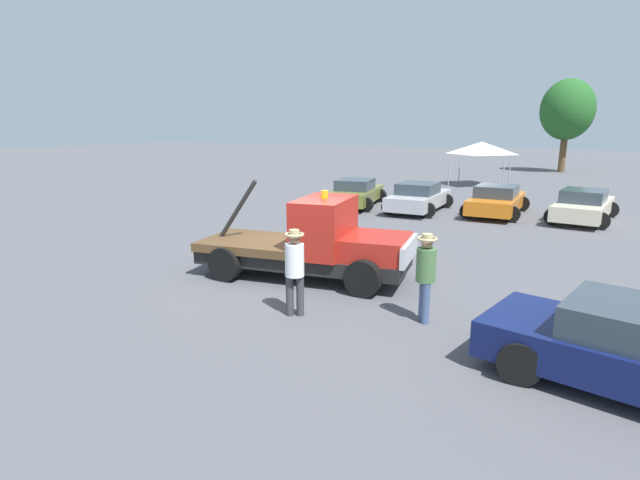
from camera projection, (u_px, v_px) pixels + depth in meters
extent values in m
plane|color=#545459|center=(303.00, 277.00, 13.13)|extent=(160.00, 160.00, 0.00)
cube|color=black|center=(303.00, 258.00, 13.02)|extent=(5.60, 2.50, 0.35)
cube|color=#B22319|center=(376.00, 247.00, 12.28)|extent=(1.72, 1.92, 0.55)
cube|color=silver|center=(409.00, 251.00, 12.02)|extent=(0.34, 1.86, 0.50)
cube|color=#B22319|center=(325.00, 226.00, 12.62)|extent=(1.43, 2.19, 1.41)
cube|color=brown|center=(256.00, 243.00, 13.40)|extent=(2.94, 2.37, 0.22)
cylinder|color=black|center=(238.00, 209.00, 13.36)|extent=(1.19, 0.26, 1.63)
cylinder|color=orange|center=(325.00, 194.00, 12.44)|extent=(0.18, 0.18, 0.20)
cylinder|color=black|center=(382.00, 258.00, 13.32)|extent=(0.88, 0.26, 0.88)
cylinder|color=black|center=(363.00, 279.00, 11.52)|extent=(0.88, 0.26, 0.88)
cylinder|color=black|center=(259.00, 247.00, 14.51)|extent=(0.88, 0.26, 0.88)
cylinder|color=black|center=(225.00, 264.00, 12.71)|extent=(0.88, 0.26, 0.88)
cylinder|color=black|center=(555.00, 328.00, 8.99)|extent=(0.68, 0.22, 0.68)
cylinder|color=black|center=(520.00, 363.00, 7.64)|extent=(0.68, 0.22, 0.68)
cylinder|color=#475B84|center=(426.00, 303.00, 9.96)|extent=(0.16, 0.16, 0.85)
cylinder|color=#475B84|center=(423.00, 300.00, 10.17)|extent=(0.16, 0.16, 0.85)
cylinder|color=#4C7542|center=(426.00, 265.00, 9.90)|extent=(0.39, 0.39, 0.68)
sphere|color=#A87A56|center=(427.00, 243.00, 9.79)|extent=(0.23, 0.23, 0.23)
torus|color=tan|center=(427.00, 239.00, 9.78)|extent=(0.40, 0.40, 0.06)
cylinder|color=tan|center=(427.00, 236.00, 9.77)|extent=(0.21, 0.21, 0.10)
cylinder|color=#38383D|center=(300.00, 296.00, 10.39)|extent=(0.16, 0.16, 0.86)
cylinder|color=#38383D|center=(290.00, 296.00, 10.40)|extent=(0.16, 0.16, 0.86)
cylinder|color=white|center=(295.00, 260.00, 10.22)|extent=(0.39, 0.39, 0.68)
sphere|color=brown|center=(294.00, 238.00, 10.12)|extent=(0.23, 0.23, 0.23)
torus|color=tan|center=(294.00, 234.00, 10.10)|extent=(0.41, 0.41, 0.06)
cylinder|color=tan|center=(294.00, 232.00, 10.09)|extent=(0.21, 0.21, 0.10)
cube|color=olive|center=(356.00, 195.00, 24.57)|extent=(2.47, 4.90, 0.60)
cube|color=#333D47|center=(355.00, 184.00, 24.23)|extent=(1.86, 2.18, 0.50)
cylinder|color=black|center=(348.00, 194.00, 26.35)|extent=(0.68, 0.22, 0.68)
cylinder|color=black|center=(380.00, 196.00, 25.82)|extent=(0.68, 0.22, 0.68)
cylinder|color=black|center=(330.00, 203.00, 23.40)|extent=(0.68, 0.22, 0.68)
cylinder|color=black|center=(366.00, 205.00, 22.87)|extent=(0.68, 0.22, 0.68)
cube|color=#B7B7BC|center=(419.00, 200.00, 23.03)|extent=(1.95, 4.63, 0.60)
cube|color=#333D47|center=(418.00, 188.00, 22.71)|extent=(1.66, 1.97, 0.50)
cylinder|color=black|center=(411.00, 198.00, 24.81)|extent=(0.68, 0.22, 0.68)
cylinder|color=black|center=(446.00, 201.00, 24.01)|extent=(0.68, 0.22, 0.68)
cylinder|color=black|center=(389.00, 207.00, 22.13)|extent=(0.68, 0.22, 0.68)
cylinder|color=black|center=(427.00, 210.00, 21.33)|extent=(0.68, 0.22, 0.68)
cube|color=orange|center=(496.00, 203.00, 22.11)|extent=(2.03, 4.70, 0.60)
cube|color=#333D47|center=(496.00, 191.00, 21.79)|extent=(1.71, 2.00, 0.50)
cylinder|color=black|center=(483.00, 201.00, 23.91)|extent=(0.68, 0.22, 0.68)
cylinder|color=black|center=(522.00, 204.00, 23.09)|extent=(0.68, 0.22, 0.68)
cylinder|color=black|center=(468.00, 211.00, 21.22)|extent=(0.68, 0.22, 0.68)
cylinder|color=black|center=(512.00, 214.00, 20.40)|extent=(0.68, 0.22, 0.68)
cube|color=beige|center=(583.00, 208.00, 20.67)|extent=(2.48, 4.98, 0.60)
cube|color=#333D47|center=(584.00, 196.00, 20.36)|extent=(1.85, 2.22, 0.50)
cylinder|color=black|center=(568.00, 206.00, 22.48)|extent=(0.68, 0.22, 0.68)
cylinder|color=black|center=(610.00, 210.00, 21.53)|extent=(0.68, 0.22, 0.68)
cylinder|color=black|center=(553.00, 216.00, 19.91)|extent=(0.68, 0.22, 0.68)
cylinder|color=black|center=(600.00, 221.00, 18.96)|extent=(0.68, 0.22, 0.68)
cylinder|color=#9E9EA3|center=(449.00, 171.00, 32.06)|extent=(0.07, 0.07, 2.05)
cylinder|color=#9E9EA3|center=(504.00, 173.00, 30.61)|extent=(0.07, 0.07, 2.05)
cylinder|color=#9E9EA3|center=(459.00, 167.00, 34.96)|extent=(0.07, 0.07, 2.05)
cylinder|color=#9E9EA3|center=(510.00, 169.00, 33.51)|extent=(0.07, 0.07, 2.05)
pyramid|color=white|center=(482.00, 148.00, 32.47)|extent=(3.33, 3.33, 0.80)
cylinder|color=brown|center=(562.00, 156.00, 42.06)|extent=(0.53, 0.53, 2.67)
ellipsoid|color=#235B23|center=(567.00, 110.00, 41.20)|extent=(4.27, 4.27, 4.96)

